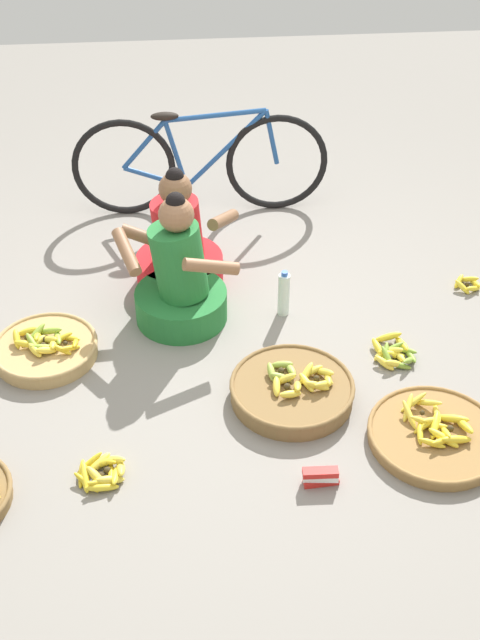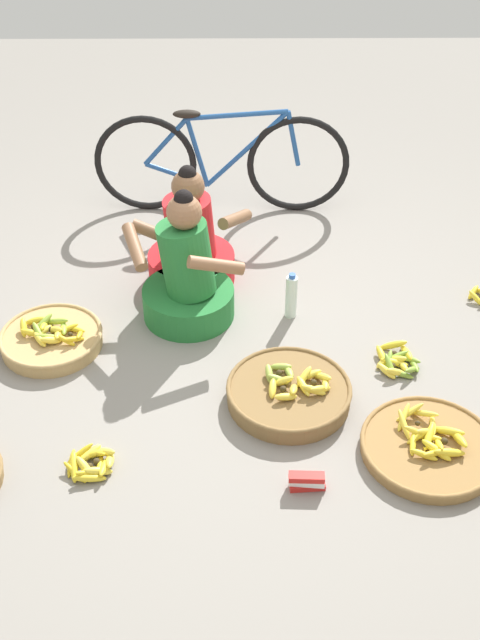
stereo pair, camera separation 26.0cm
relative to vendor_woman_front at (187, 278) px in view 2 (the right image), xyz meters
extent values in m
plane|color=gray|center=(0.29, -0.30, -0.26)|extent=(10.00, 10.00, 0.00)
cylinder|color=#237233|center=(0.00, 0.00, -0.17)|extent=(0.52, 0.52, 0.18)
cylinder|color=#237233|center=(0.00, 0.00, 0.13)|extent=(0.39, 0.36, 0.44)
sphere|color=#8C6042|center=(0.00, 0.00, 0.42)|extent=(0.19, 0.19, 0.19)
sphere|color=black|center=(0.00, 0.00, 0.50)|extent=(0.10, 0.10, 0.10)
cylinder|color=#8C6042|center=(-0.27, -0.01, 0.21)|extent=(0.17, 0.31, 0.16)
cylinder|color=#8C6042|center=(0.17, -0.19, 0.21)|extent=(0.32, 0.14, 0.16)
cylinder|color=red|center=(0.00, 0.36, -0.17)|extent=(0.52, 0.52, 0.18)
cylinder|color=red|center=(0.00, 0.36, 0.11)|extent=(0.38, 0.36, 0.39)
sphere|color=brown|center=(0.00, 0.36, 0.38)|extent=(0.19, 0.19, 0.19)
sphere|color=black|center=(0.00, 0.36, 0.45)|extent=(0.10, 0.10, 0.10)
cylinder|color=brown|center=(-0.16, 0.17, 0.18)|extent=(0.32, 0.14, 0.16)
cylinder|color=brown|center=(0.27, 0.33, 0.18)|extent=(0.21, 0.30, 0.16)
torus|color=black|center=(-0.33, 1.21, 0.08)|extent=(0.68, 0.06, 0.68)
torus|color=black|center=(0.69, 1.19, 0.08)|extent=(0.68, 0.06, 0.68)
cylinder|color=#1E4C8C|center=(0.35, 1.20, 0.19)|extent=(0.55, 0.04, 0.55)
cylinder|color=#1E4C8C|center=(0.02, 1.20, 0.17)|extent=(0.15, 0.04, 0.49)
cylinder|color=#1E4C8C|center=(0.29, 1.20, 0.43)|extent=(0.65, 0.05, 0.08)
cylinder|color=#1E4C8C|center=(-0.12, 1.21, 0.01)|extent=(0.42, 0.04, 0.18)
cylinder|color=#1E4C8C|center=(-0.18, 1.21, 0.25)|extent=(0.31, 0.04, 0.35)
cylinder|color=#1E4C8C|center=(0.65, 1.19, 0.27)|extent=(0.11, 0.03, 0.38)
ellipsoid|color=black|center=(-0.04, 1.21, 0.44)|extent=(0.18, 0.08, 0.05)
cylinder|color=olive|center=(1.17, -1.07, -0.23)|extent=(0.64, 0.64, 0.05)
torus|color=olive|center=(1.17, -1.07, -0.21)|extent=(0.65, 0.65, 0.02)
ellipsoid|color=yellow|center=(1.31, -1.06, -0.17)|extent=(0.07, 0.17, 0.08)
ellipsoid|color=yellow|center=(1.27, -1.01, -0.18)|extent=(0.16, 0.10, 0.07)
ellipsoid|color=yellow|center=(1.17, -1.05, -0.18)|extent=(0.10, 0.17, 0.07)
ellipsoid|color=yellow|center=(1.19, -1.13, -0.18)|extent=(0.15, 0.14, 0.06)
ellipsoid|color=yellow|center=(1.25, -1.15, -0.18)|extent=(0.17, 0.06, 0.07)
sphere|color=#382D19|center=(1.24, -1.07, -0.18)|extent=(0.03, 0.03, 0.03)
ellipsoid|color=yellow|center=(1.20, -0.97, -0.18)|extent=(0.05, 0.16, 0.05)
ellipsoid|color=yellow|center=(1.17, -0.89, -0.17)|extent=(0.15, 0.11, 0.08)
ellipsoid|color=yellow|center=(1.11, -0.89, -0.17)|extent=(0.15, 0.09, 0.09)
ellipsoid|color=yellow|center=(1.07, -0.92, -0.17)|extent=(0.10, 0.15, 0.09)
ellipsoid|color=yellow|center=(1.07, -0.97, -0.17)|extent=(0.06, 0.16, 0.09)
ellipsoid|color=yellow|center=(1.13, -1.02, -0.17)|extent=(0.16, 0.05, 0.09)
ellipsoid|color=yellow|center=(1.17, -1.02, -0.17)|extent=(0.15, 0.10, 0.09)
sphere|color=#382D19|center=(1.14, -0.95, -0.18)|extent=(0.03, 0.03, 0.03)
ellipsoid|color=yellow|center=(1.21, -1.10, -0.17)|extent=(0.03, 0.13, 0.08)
ellipsoid|color=yellow|center=(1.17, -1.04, -0.18)|extent=(0.14, 0.08, 0.05)
ellipsoid|color=yellow|center=(1.12, -1.04, -0.18)|extent=(0.13, 0.08, 0.07)
ellipsoid|color=yellow|center=(1.09, -1.08, -0.18)|extent=(0.06, 0.14, 0.05)
ellipsoid|color=yellow|center=(1.13, -1.15, -0.18)|extent=(0.14, 0.07, 0.05)
ellipsoid|color=yellow|center=(1.17, -1.15, -0.18)|extent=(0.13, 0.09, 0.07)
sphere|color=#382D19|center=(1.15, -1.10, -0.18)|extent=(0.03, 0.03, 0.03)
cylinder|color=tan|center=(-0.74, -0.27, -0.22)|extent=(0.55, 0.55, 0.08)
torus|color=tan|center=(-0.74, -0.27, -0.18)|extent=(0.56, 0.56, 0.02)
ellipsoid|color=gold|center=(-0.57, -0.30, -0.16)|extent=(0.03, 0.12, 0.06)
ellipsoid|color=gold|center=(-0.60, -0.25, -0.16)|extent=(0.12, 0.08, 0.05)
ellipsoid|color=gold|center=(-0.64, -0.25, -0.16)|extent=(0.12, 0.07, 0.06)
ellipsoid|color=gold|center=(-0.68, -0.29, -0.16)|extent=(0.04, 0.12, 0.06)
ellipsoid|color=gold|center=(-0.64, -0.35, -0.15)|extent=(0.12, 0.07, 0.07)
ellipsoid|color=gold|center=(-0.59, -0.34, -0.15)|extent=(0.11, 0.09, 0.07)
sphere|color=#382D19|center=(-0.62, -0.30, -0.16)|extent=(0.03, 0.03, 0.03)
ellipsoid|color=#8CAD38|center=(-0.67, -0.24, -0.16)|extent=(0.07, 0.16, 0.06)
ellipsoid|color=#8CAD38|center=(-0.71, -0.19, -0.15)|extent=(0.16, 0.08, 0.08)
ellipsoid|color=#8CAD38|center=(-0.78, -0.21, -0.15)|extent=(0.12, 0.14, 0.09)
ellipsoid|color=#8CAD38|center=(-0.79, -0.29, -0.15)|extent=(0.11, 0.15, 0.09)
ellipsoid|color=#8CAD38|center=(-0.73, -0.32, -0.16)|extent=(0.16, 0.05, 0.07)
sphere|color=#382D19|center=(-0.73, -0.26, -0.15)|extent=(0.03, 0.03, 0.03)
ellipsoid|color=yellow|center=(-0.78, -0.23, -0.15)|extent=(0.04, 0.13, 0.08)
ellipsoid|color=yellow|center=(-0.83, -0.18, -0.15)|extent=(0.13, 0.04, 0.07)
ellipsoid|color=yellow|center=(-0.88, -0.25, -0.15)|extent=(0.06, 0.13, 0.08)
ellipsoid|color=yellow|center=(-0.83, -0.29, -0.15)|extent=(0.13, 0.04, 0.07)
sphere|color=#382D19|center=(-0.83, -0.23, -0.15)|extent=(0.03, 0.03, 0.03)
ellipsoid|color=yellow|center=(-0.68, -0.31, -0.15)|extent=(0.04, 0.12, 0.07)
ellipsoid|color=yellow|center=(-0.71, -0.27, -0.15)|extent=(0.12, 0.10, 0.08)
ellipsoid|color=yellow|center=(-0.77, -0.27, -0.16)|extent=(0.11, 0.11, 0.06)
ellipsoid|color=yellow|center=(-0.78, -0.34, -0.16)|extent=(0.10, 0.12, 0.06)
ellipsoid|color=yellow|center=(-0.72, -0.36, -0.15)|extent=(0.12, 0.08, 0.08)
sphere|color=#382D19|center=(-0.74, -0.31, -0.15)|extent=(0.03, 0.03, 0.03)
cylinder|color=brown|center=(0.53, -0.71, -0.21)|extent=(0.62, 0.62, 0.09)
torus|color=brown|center=(0.53, -0.71, -0.17)|extent=(0.63, 0.63, 0.02)
ellipsoid|color=yellow|center=(0.71, -0.71, -0.14)|extent=(0.05, 0.14, 0.07)
ellipsoid|color=yellow|center=(0.70, -0.67, -0.14)|extent=(0.11, 0.13, 0.09)
ellipsoid|color=yellow|center=(0.64, -0.65, -0.14)|extent=(0.14, 0.07, 0.06)
ellipsoid|color=yellow|center=(0.61, -0.67, -0.14)|extent=(0.11, 0.13, 0.09)
ellipsoid|color=yellow|center=(0.60, -0.73, -0.15)|extent=(0.09, 0.14, 0.06)
ellipsoid|color=yellow|center=(0.65, -0.76, -0.14)|extent=(0.14, 0.05, 0.08)
ellipsoid|color=yellow|center=(0.69, -0.76, -0.14)|extent=(0.13, 0.10, 0.08)
sphere|color=#382D19|center=(0.66, -0.71, -0.14)|extent=(0.03, 0.03, 0.03)
ellipsoid|color=#9EB747|center=(0.54, -0.62, -0.15)|extent=(0.06, 0.12, 0.05)
ellipsoid|color=#9EB747|center=(0.50, -0.58, -0.15)|extent=(0.12, 0.06, 0.06)
ellipsoid|color=#9EB747|center=(0.44, -0.64, -0.14)|extent=(0.05, 0.12, 0.07)
ellipsoid|color=#9EB747|center=(0.48, -0.68, -0.14)|extent=(0.12, 0.05, 0.07)
sphere|color=#382D19|center=(0.49, -0.63, -0.14)|extent=(0.03, 0.03, 0.03)
ellipsoid|color=yellow|center=(0.55, -0.76, -0.14)|extent=(0.06, 0.13, 0.08)
ellipsoid|color=yellow|center=(0.50, -0.70, -0.14)|extent=(0.12, 0.04, 0.08)
ellipsoid|color=yellow|center=(0.45, -0.75, -0.14)|extent=(0.05, 0.12, 0.07)
ellipsoid|color=yellow|center=(0.51, -0.80, -0.15)|extent=(0.12, 0.06, 0.06)
sphere|color=#382D19|center=(0.50, -0.75, -0.14)|extent=(0.03, 0.03, 0.03)
ellipsoid|color=yellow|center=(-0.33, -1.17, -0.23)|extent=(0.05, 0.16, 0.08)
ellipsoid|color=yellow|center=(-0.41, -1.10, -0.23)|extent=(0.16, 0.05, 0.07)
ellipsoid|color=yellow|center=(-0.47, -1.18, -0.23)|extent=(0.06, 0.16, 0.09)
ellipsoid|color=yellow|center=(-0.40, -1.24, -0.23)|extent=(0.16, 0.05, 0.06)
sphere|color=#382D19|center=(-0.40, -1.17, -0.23)|extent=(0.03, 0.03, 0.03)
ellipsoid|color=gold|center=(-0.36, -1.15, -0.24)|extent=(0.04, 0.15, 0.05)
ellipsoid|color=gold|center=(-0.40, -1.09, -0.23)|extent=(0.15, 0.09, 0.08)
ellipsoid|color=gold|center=(-0.46, -1.09, -0.23)|extent=(0.14, 0.10, 0.09)
ellipsoid|color=gold|center=(-0.49, -1.15, -0.23)|extent=(0.04, 0.15, 0.06)
ellipsoid|color=gold|center=(-0.47, -1.20, -0.23)|extent=(0.13, 0.12, 0.07)
ellipsoid|color=gold|center=(-0.39, -1.21, -0.23)|extent=(0.14, 0.09, 0.08)
sphere|color=#382D19|center=(-0.42, -1.15, -0.23)|extent=(0.03, 0.03, 0.03)
ellipsoid|color=yellow|center=(-0.31, -1.14, -0.23)|extent=(0.05, 0.14, 0.08)
ellipsoid|color=yellow|center=(-0.35, -1.09, -0.22)|extent=(0.14, 0.10, 0.09)
ellipsoid|color=yellow|center=(-0.42, -1.10, -0.23)|extent=(0.13, 0.12, 0.07)
ellipsoid|color=yellow|center=(-0.42, -1.18, -0.22)|extent=(0.12, 0.13, 0.09)
ellipsoid|color=yellow|center=(-0.36, -1.20, -0.23)|extent=(0.15, 0.07, 0.08)
sphere|color=#382D19|center=(-0.37, -1.14, -0.23)|extent=(0.04, 0.04, 0.04)
ellipsoid|color=yellow|center=(1.68, 0.17, -0.23)|extent=(0.10, 0.11, 0.07)
ellipsoid|color=yellow|center=(1.68, 0.11, -0.23)|extent=(0.10, 0.11, 0.08)
ellipsoid|color=yellow|center=(1.15, -0.47, -0.23)|extent=(0.06, 0.13, 0.06)
ellipsoid|color=yellow|center=(1.12, -0.44, -0.22)|extent=(0.13, 0.09, 0.09)
ellipsoid|color=yellow|center=(1.06, -0.44, -0.23)|extent=(0.12, 0.11, 0.05)
ellipsoid|color=yellow|center=(1.06, -0.52, -0.23)|extent=(0.12, 0.11, 0.07)
ellipsoid|color=yellow|center=(1.11, -0.54, -0.23)|extent=(0.13, 0.06, 0.08)
sphere|color=#382D19|center=(1.09, -0.48, -0.23)|extent=(0.03, 0.03, 0.03)
ellipsoid|color=yellow|center=(1.19, -0.38, -0.23)|extent=(0.06, 0.16, 0.07)
ellipsoid|color=yellow|center=(1.12, -0.32, -0.22)|extent=(0.16, 0.05, 0.09)
ellipsoid|color=yellow|center=(1.05, -0.40, -0.23)|extent=(0.07, 0.16, 0.06)
ellipsoid|color=yellow|center=(1.11, -0.46, -0.23)|extent=(0.16, 0.06, 0.07)
sphere|color=#382D19|center=(1.12, -0.39, -0.23)|extent=(0.03, 0.03, 0.03)
ellipsoid|color=olive|center=(1.21, -0.47, -0.24)|extent=(0.05, 0.15, 0.05)
ellipsoid|color=olive|center=(1.19, -0.42, -0.23)|extent=(0.13, 0.13, 0.07)
ellipsoid|color=olive|center=(1.13, -0.41, -0.23)|extent=(0.15, 0.07, 0.07)
ellipsoid|color=olive|center=(1.08, -0.46, -0.23)|extent=(0.07, 0.15, 0.08)
ellipsoid|color=olive|center=(1.08, -0.49, -0.22)|extent=(0.07, 0.15, 0.09)
ellipsoid|color=olive|center=(1.12, -0.54, -0.24)|extent=(0.15, 0.08, 0.05)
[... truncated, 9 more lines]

